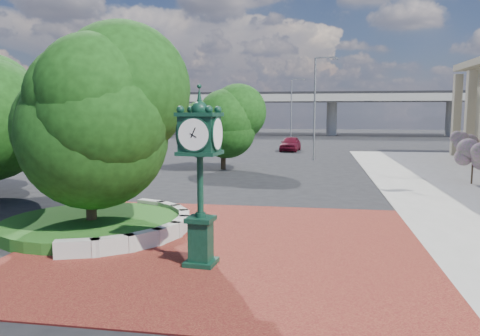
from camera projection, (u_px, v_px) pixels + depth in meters
name	position (u px, v px, depth m)	size (l,w,h in m)	color
ground	(233.00, 237.00, 15.53)	(200.00, 200.00, 0.00)	black
plaza	(227.00, 244.00, 14.55)	(12.00, 12.00, 0.04)	maroon
planter_wall	(155.00, 225.00, 15.94)	(2.96, 6.77, 0.54)	#9E9B93
grass_bed	(92.00, 225.00, 16.33)	(6.10, 6.10, 0.40)	#144716
overpass	(302.00, 98.00, 83.32)	(90.00, 12.00, 7.50)	#9E9B93
tree_planter	(88.00, 124.00, 15.91)	(5.20, 5.20, 6.33)	#38281C
tree_street	(223.00, 124.00, 33.43)	(4.40, 4.40, 5.45)	#38281C
post_clock	(200.00, 170.00, 12.29)	(1.06, 1.06, 4.76)	black
parked_car	(290.00, 144.00, 49.43)	(1.84, 4.58, 1.56)	#560C1C
street_lamp_near	(317.00, 100.00, 39.39)	(1.95, 0.32, 8.68)	slate
street_lamp_far	(293.00, 107.00, 57.06)	(1.82, 0.28, 8.12)	slate
shrub_near	(473.00, 157.00, 26.48)	(1.20, 1.20, 2.20)	#38281C
shrub_far	(464.00, 145.00, 36.13)	(1.20, 1.20, 2.20)	#38281C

